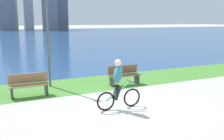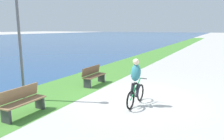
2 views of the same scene
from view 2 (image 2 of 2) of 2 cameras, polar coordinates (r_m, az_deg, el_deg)
ground_plane at (r=8.62m, az=5.88°, el=-7.46°), size 300.00×300.00×0.00m
grass_strip_bayside at (r=10.26m, az=-11.94°, el=-4.60°), size 120.00×3.01×0.01m
cyclist_lead at (r=7.66m, az=6.28°, el=-3.28°), size 1.63×0.52×1.68m
bench_near_path at (r=10.53m, az=-4.90°, el=-1.50°), size 1.50×0.47×0.90m
bench_far_along_path at (r=7.40m, az=-22.62°, el=-7.71°), size 1.50×0.47×0.90m
lamppost_tall at (r=8.67m, az=-23.51°, el=10.56°), size 0.28×0.28×4.32m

